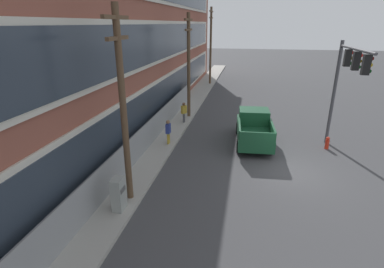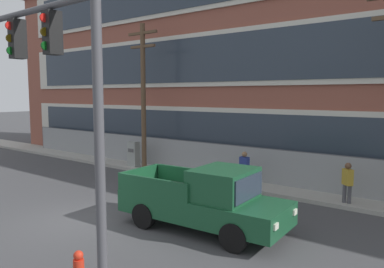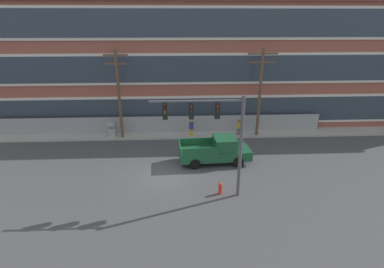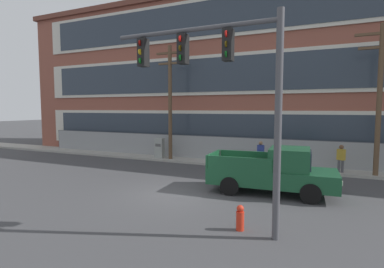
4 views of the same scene
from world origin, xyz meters
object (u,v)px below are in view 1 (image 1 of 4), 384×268
at_px(fire_hydrant, 327,143).
at_px(utility_pole_far_east, 211,43).
at_px(pedestrian_by_fence, 184,112).
at_px(utility_pole_midblock, 189,62).
at_px(utility_pole_near_corner, 123,103).
at_px(electrical_cabinet, 119,196).
at_px(traffic_signal_mast, 346,75).
at_px(pedestrian_near_cabinet, 168,131).
at_px(pickup_truck_dark_green, 254,128).

bearing_deg(fire_hydrant, utility_pole_far_east, 27.17).
bearing_deg(pedestrian_by_fence, fire_hydrant, -107.66).
bearing_deg(utility_pole_midblock, utility_pole_far_east, 0.65).
bearing_deg(utility_pole_near_corner, electrical_cabinet, 174.37).
bearing_deg(traffic_signal_mast, utility_pole_midblock, 61.60).
relative_size(pedestrian_near_cabinet, fire_hydrant, 2.17).
bearing_deg(utility_pole_midblock, traffic_signal_mast, -118.40).
distance_m(traffic_signal_mast, utility_pole_near_corner, 12.15).
xyz_separation_m(utility_pole_far_east, fire_hydrant, (-18.96, -9.73, -4.62)).
bearing_deg(utility_pole_midblock, fire_hydrant, -116.24).
xyz_separation_m(pickup_truck_dark_green, electrical_cabinet, (-8.85, 5.33, -0.17)).
xyz_separation_m(pickup_truck_dark_green, utility_pole_near_corner, (-7.92, 5.24, 3.40)).
bearing_deg(utility_pole_midblock, electrical_cabinet, 179.11).
bearing_deg(utility_pole_midblock, utility_pole_near_corner, 179.46).
xyz_separation_m(utility_pole_near_corner, pedestrian_near_cabinet, (6.29, -0.03, -3.38)).
distance_m(utility_pole_far_east, electrical_cabinet, 27.85).
relative_size(electrical_cabinet, pedestrian_near_cabinet, 0.92).
relative_size(pickup_truck_dark_green, pedestrian_by_fence, 3.24).
distance_m(pedestrian_near_cabinet, fire_hydrant, 9.77).
bearing_deg(utility_pole_far_east, fire_hydrant, -152.83).
bearing_deg(pedestrian_by_fence, pickup_truck_dark_green, -118.22).
distance_m(utility_pole_near_corner, fire_hydrant, 12.96).
relative_size(traffic_signal_mast, utility_pole_near_corner, 0.80).
xyz_separation_m(utility_pole_near_corner, fire_hydrant, (7.64, -9.69, -3.97)).
bearing_deg(utility_pole_near_corner, utility_pole_far_east, 0.10).
height_order(pedestrian_near_cabinet, pedestrian_by_fence, same).
distance_m(utility_pole_near_corner, pedestrian_near_cabinet, 7.14).
distance_m(utility_pole_midblock, fire_hydrant, 11.42).
distance_m(utility_pole_far_east, pedestrian_near_cabinet, 20.71).
bearing_deg(traffic_signal_mast, pedestrian_near_cabinet, 94.56).
xyz_separation_m(pedestrian_by_fence, fire_hydrant, (-3.06, -9.62, -0.59)).
distance_m(utility_pole_midblock, electrical_cabinet, 13.79).
bearing_deg(pickup_truck_dark_green, utility_pole_near_corner, 146.53).
relative_size(pedestrian_near_cabinet, pedestrian_by_fence, 1.00).
bearing_deg(utility_pole_near_corner, pedestrian_near_cabinet, -0.26).
xyz_separation_m(utility_pole_midblock, electrical_cabinet, (-13.28, 0.21, -3.68)).
xyz_separation_m(traffic_signal_mast, utility_pole_midblock, (5.28, 9.77, -0.16)).
relative_size(pickup_truck_dark_green, electrical_cabinet, 3.53).
bearing_deg(fire_hydrant, utility_pole_midblock, 63.76).
xyz_separation_m(utility_pole_near_corner, electrical_cabinet, (-0.93, 0.09, -3.58)).
bearing_deg(utility_pole_near_corner, traffic_signal_mast, -54.41).
bearing_deg(electrical_cabinet, utility_pole_midblock, -0.89).
height_order(utility_pole_near_corner, pedestrian_near_cabinet, utility_pole_near_corner).
xyz_separation_m(pickup_truck_dark_green, pedestrian_near_cabinet, (-1.64, 5.21, 0.02)).
bearing_deg(electrical_cabinet, pedestrian_near_cabinet, -0.96).
height_order(utility_pole_near_corner, utility_pole_midblock, utility_pole_midblock).
bearing_deg(fire_hydrant, pickup_truck_dark_green, 86.31).
height_order(traffic_signal_mast, utility_pole_near_corner, utility_pole_near_corner).
height_order(electrical_cabinet, fire_hydrant, electrical_cabinet).
xyz_separation_m(electrical_cabinet, pedestrian_by_fence, (11.63, -0.16, 0.20)).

